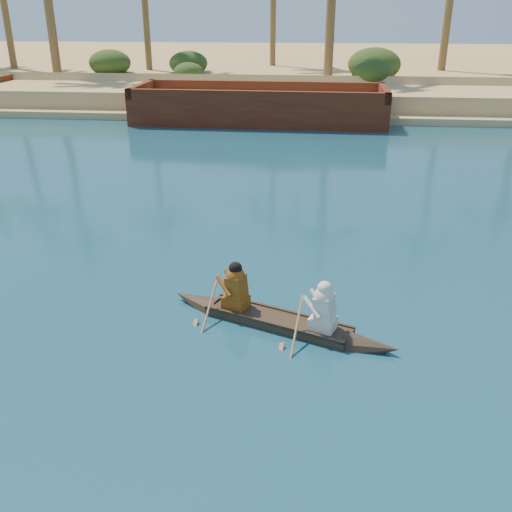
# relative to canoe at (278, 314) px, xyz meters

# --- Properties ---
(sandy_embankment) EXTENTS (150.00, 51.00, 1.50)m
(sandy_embankment) POSITION_rel_canoe_xyz_m (4.92, 45.41, 0.28)
(sandy_embankment) COLOR tan
(sandy_embankment) RESTS_ON ground
(shrub_cluster) EXTENTS (100.00, 6.00, 2.40)m
(shrub_cluster) POSITION_rel_canoe_xyz_m (4.92, 30.03, 0.95)
(shrub_cluster) COLOR #1F3D16
(shrub_cluster) RESTS_ON ground
(canoe) EXTENTS (4.53, 2.27, 1.27)m
(canoe) POSITION_rel_canoe_xyz_m (0.00, 0.00, 0.00)
(canoe) COLOR #34271C
(canoe) RESTS_ON ground
(barge_mid) EXTENTS (13.04, 4.52, 2.16)m
(barge_mid) POSITION_rel_canoe_xyz_m (-2.41, 20.91, 0.51)
(barge_mid) COLOR #5D2913
(barge_mid) RESTS_ON ground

